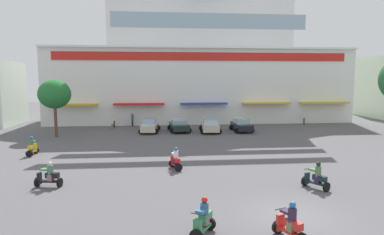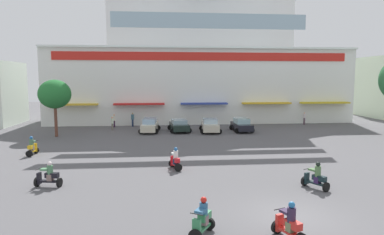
# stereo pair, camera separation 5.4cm
# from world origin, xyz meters

# --- Properties ---
(ground_plane) EXTENTS (128.00, 128.00, 0.00)m
(ground_plane) POSITION_xyz_m (0.00, 13.00, 0.00)
(ground_plane) COLOR #555457
(colonial_building) EXTENTS (41.09, 19.71, 20.54)m
(colonial_building) POSITION_xyz_m (0.00, 37.20, 8.77)
(colonial_building) COLOR white
(colonial_building) RESTS_ON ground
(plaza_tree_0) EXTENTS (3.28, 3.30, 5.92)m
(plaza_tree_0) POSITION_xyz_m (-16.49, 22.43, 4.40)
(plaza_tree_0) COLOR brown
(plaza_tree_0) RESTS_ON ground
(parked_car_0) EXTENTS (2.44, 4.54, 1.58)m
(parked_car_0) POSITION_xyz_m (-6.85, 24.40, 0.79)
(parked_car_0) COLOR beige
(parked_car_0) RESTS_ON ground
(parked_car_1) EXTENTS (2.66, 4.32, 1.38)m
(parked_car_1) POSITION_xyz_m (-3.53, 24.54, 0.71)
(parked_car_1) COLOR black
(parked_car_1) RESTS_ON ground
(parked_car_2) EXTENTS (2.55, 4.13, 1.55)m
(parked_car_2) POSITION_xyz_m (-0.10, 23.61, 0.78)
(parked_car_2) COLOR beige
(parked_car_2) RESTS_ON ground
(parked_car_3) EXTENTS (2.34, 4.11, 1.52)m
(parked_car_3) POSITION_xyz_m (3.59, 23.95, 0.76)
(parked_car_3) COLOR black
(parked_car_3) RESTS_ON ground
(scooter_rider_0) EXTENTS (1.52, 0.78, 1.45)m
(scooter_rider_0) POSITION_xyz_m (-11.98, 5.30, 0.60)
(scooter_rider_0) COLOR black
(scooter_rider_0) RESTS_ON ground
(scooter_rider_1) EXTENTS (0.88, 1.42, 1.52)m
(scooter_rider_1) POSITION_xyz_m (-4.75, 8.30, 0.62)
(scooter_rider_1) COLOR black
(scooter_rider_1) RESTS_ON ground
(scooter_rider_2) EXTENTS (1.00, 1.46, 1.53)m
(scooter_rider_2) POSITION_xyz_m (-0.99, -2.12, 0.63)
(scooter_rider_2) COLOR black
(scooter_rider_2) RESTS_ON ground
(scooter_rider_3) EXTENTS (1.17, 1.43, 1.53)m
(scooter_rider_3) POSITION_xyz_m (-4.18, -1.48, 0.64)
(scooter_rider_3) COLOR black
(scooter_rider_3) RESTS_ON ground
(scooter_rider_4) EXTENTS (0.55, 1.47, 1.54)m
(scooter_rider_4) POSITION_xyz_m (-15.79, 13.61, 0.64)
(scooter_rider_4) COLOR black
(scooter_rider_4) RESTS_ON ground
(scooter_rider_5) EXTENTS (1.21, 1.55, 1.52)m
(scooter_rider_5) POSITION_xyz_m (2.73, 3.53, 0.61)
(scooter_rider_5) COLOR black
(scooter_rider_5) RESTS_ON ground
(pedestrian_0) EXTENTS (0.32, 0.32, 1.65)m
(pedestrian_0) POSITION_xyz_m (-11.36, 28.81, 0.95)
(pedestrian_0) COLOR #291328
(pedestrian_0) RESTS_ON ground
(pedestrian_1) EXTENTS (0.45, 0.45, 1.61)m
(pedestrian_1) POSITION_xyz_m (-11.25, 26.20, 0.92)
(pedestrian_1) COLOR #6F6456
(pedestrian_1) RESTS_ON ground
(pedestrian_2) EXTENTS (0.55, 0.55, 1.65)m
(pedestrian_2) POSITION_xyz_m (13.10, 28.69, 0.93)
(pedestrian_2) COLOR #57404A
(pedestrian_2) RESTS_ON ground
(pedestrian_3) EXTENTS (0.52, 0.52, 1.75)m
(pedestrian_3) POSITION_xyz_m (-9.13, 29.20, 1.00)
(pedestrian_3) COLOR #192644
(pedestrian_3) RESTS_ON ground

